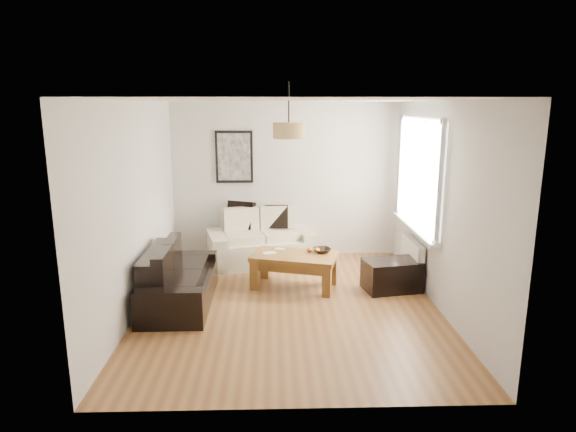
{
  "coord_description": "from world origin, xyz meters",
  "views": [
    {
      "loc": [
        -0.2,
        -5.98,
        2.54
      ],
      "look_at": [
        0.0,
        0.6,
        1.05
      ],
      "focal_mm": 30.55,
      "sensor_mm": 36.0,
      "label": 1
    }
  ],
  "objects_px": {
    "loveseat_cream": "(261,238)",
    "ottoman": "(392,275)",
    "sofa_leather": "(179,277)",
    "coffee_table": "(294,271)"
  },
  "relations": [
    {
      "from": "ottoman",
      "to": "sofa_leather",
      "type": "bearing_deg",
      "value": -172.21
    },
    {
      "from": "loveseat_cream",
      "to": "coffee_table",
      "type": "bearing_deg",
      "value": -80.41
    },
    {
      "from": "coffee_table",
      "to": "ottoman",
      "type": "xyz_separation_m",
      "value": [
        1.36,
        -0.16,
        -0.02
      ]
    },
    {
      "from": "sofa_leather",
      "to": "ottoman",
      "type": "relative_size",
      "value": 2.21
    },
    {
      "from": "coffee_table",
      "to": "ottoman",
      "type": "bearing_deg",
      "value": -6.86
    },
    {
      "from": "loveseat_cream",
      "to": "sofa_leather",
      "type": "xyz_separation_m",
      "value": [
        -1.02,
        -1.69,
        -0.06
      ]
    },
    {
      "from": "sofa_leather",
      "to": "coffee_table",
      "type": "height_order",
      "value": "sofa_leather"
    },
    {
      "from": "coffee_table",
      "to": "ottoman",
      "type": "relative_size",
      "value": 1.55
    },
    {
      "from": "loveseat_cream",
      "to": "ottoman",
      "type": "bearing_deg",
      "value": -49.09
    },
    {
      "from": "sofa_leather",
      "to": "coffee_table",
      "type": "relative_size",
      "value": 1.42
    }
  ]
}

